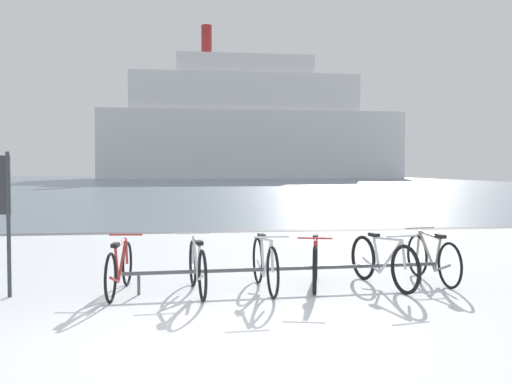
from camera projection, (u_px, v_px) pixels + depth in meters
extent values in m
cube|color=slate|center=(172.00, 182.00, 69.68)|extent=(80.00, 110.00, 0.08)
cube|color=#47474C|center=(181.00, 233.00, 15.29)|extent=(80.00, 0.50, 0.05)
cylinder|color=#4C5156|center=(286.00, 269.00, 8.11)|extent=(4.37, 0.24, 0.05)
cylinder|color=#4C5156|center=(139.00, 284.00, 7.75)|extent=(0.04, 0.04, 0.28)
cylinder|color=#4C5156|center=(420.00, 274.00, 8.48)|extent=(0.04, 0.04, 0.28)
torus|color=black|center=(127.00, 264.00, 8.35)|extent=(0.11, 0.62, 0.62)
torus|color=black|center=(111.00, 278.00, 7.28)|extent=(0.11, 0.62, 0.62)
cylinder|color=#B22D2D|center=(122.00, 259.00, 8.00)|extent=(0.10, 0.56, 0.53)
cylinder|color=#B22D2D|center=(117.00, 265.00, 7.65)|extent=(0.06, 0.20, 0.47)
cylinder|color=#B22D2D|center=(121.00, 243.00, 7.91)|extent=(0.12, 0.70, 0.08)
cylinder|color=#B22D2D|center=(115.00, 280.00, 7.51)|extent=(0.09, 0.47, 0.17)
cylinder|color=#B22D2D|center=(126.00, 251.00, 8.30)|extent=(0.05, 0.12, 0.37)
cube|color=black|center=(115.00, 245.00, 7.56)|extent=(0.10, 0.21, 0.05)
cylinder|color=#B22D2D|center=(126.00, 235.00, 8.25)|extent=(0.46, 0.08, 0.02)
torus|color=black|center=(193.00, 263.00, 8.32)|extent=(0.09, 0.65, 0.65)
torus|color=black|center=(202.00, 276.00, 7.36)|extent=(0.09, 0.65, 0.65)
cylinder|color=silver|center=(196.00, 258.00, 8.00)|extent=(0.08, 0.52, 0.55)
cylinder|color=silver|center=(199.00, 264.00, 7.69)|extent=(0.05, 0.18, 0.49)
cylinder|color=silver|center=(196.00, 241.00, 7.92)|extent=(0.09, 0.65, 0.08)
cylinder|color=silver|center=(200.00, 278.00, 7.56)|extent=(0.07, 0.43, 0.18)
cylinder|color=silver|center=(193.00, 250.00, 8.27)|extent=(0.04, 0.11, 0.39)
cube|color=black|center=(199.00, 243.00, 7.60)|extent=(0.10, 0.21, 0.05)
cylinder|color=silver|center=(193.00, 233.00, 8.23)|extent=(0.46, 0.06, 0.02)
torus|color=black|center=(273.00, 272.00, 7.52)|extent=(0.06, 0.67, 0.67)
torus|color=black|center=(258.00, 260.00, 8.51)|extent=(0.06, 0.67, 0.67)
cylinder|color=silver|center=(267.00, 259.00, 7.84)|extent=(0.06, 0.53, 0.57)
cylinder|color=silver|center=(263.00, 257.00, 8.16)|extent=(0.04, 0.19, 0.51)
cylinder|color=silver|center=(266.00, 240.00, 7.90)|extent=(0.06, 0.66, 0.08)
cylinder|color=silver|center=(261.00, 268.00, 8.30)|extent=(0.05, 0.44, 0.18)
cylinder|color=silver|center=(272.00, 257.00, 7.55)|extent=(0.04, 0.11, 0.40)
cube|color=black|center=(262.00, 236.00, 8.22)|extent=(0.09, 0.20, 0.05)
cylinder|color=silver|center=(272.00, 237.00, 7.58)|extent=(0.46, 0.04, 0.02)
torus|color=black|center=(315.00, 270.00, 7.78)|extent=(0.21, 0.62, 0.63)
torus|color=black|center=(316.00, 259.00, 8.75)|extent=(0.21, 0.62, 0.63)
cylinder|color=#B22D2D|center=(315.00, 258.00, 8.09)|extent=(0.17, 0.51, 0.53)
cylinder|color=#B22D2D|center=(315.00, 256.00, 8.41)|extent=(0.08, 0.18, 0.47)
cylinder|color=#B22D2D|center=(315.00, 241.00, 8.15)|extent=(0.20, 0.63, 0.08)
cylinder|color=#B22D2D|center=(315.00, 266.00, 8.55)|extent=(0.14, 0.42, 0.18)
cylinder|color=#B22D2D|center=(315.00, 256.00, 7.81)|extent=(0.06, 0.11, 0.37)
cube|color=black|center=(316.00, 237.00, 8.47)|extent=(0.13, 0.21, 0.05)
cylinder|color=#B22D2D|center=(315.00, 238.00, 7.83)|extent=(0.45, 0.14, 0.02)
torus|color=black|center=(405.00, 269.00, 7.78)|extent=(0.18, 0.65, 0.65)
torus|color=black|center=(363.00, 258.00, 8.79)|extent=(0.18, 0.65, 0.65)
cylinder|color=silver|center=(391.00, 257.00, 8.10)|extent=(0.15, 0.56, 0.55)
cylinder|color=silver|center=(377.00, 255.00, 8.43)|extent=(0.08, 0.20, 0.49)
cylinder|color=silver|center=(387.00, 239.00, 8.17)|extent=(0.18, 0.70, 0.08)
cylinder|color=silver|center=(371.00, 265.00, 8.58)|extent=(0.13, 0.47, 0.18)
cylinder|color=silver|center=(404.00, 255.00, 7.81)|extent=(0.06, 0.12, 0.38)
cube|color=black|center=(374.00, 235.00, 8.50)|extent=(0.12, 0.21, 0.05)
cylinder|color=silver|center=(402.00, 236.00, 7.84)|extent=(0.46, 0.12, 0.02)
torus|color=black|center=(417.00, 255.00, 9.08)|extent=(0.07, 0.64, 0.64)
torus|color=black|center=(450.00, 265.00, 8.14)|extent=(0.07, 0.64, 0.64)
cylinder|color=gray|center=(427.00, 251.00, 8.77)|extent=(0.07, 0.51, 0.55)
cylinder|color=gray|center=(438.00, 255.00, 8.46)|extent=(0.05, 0.18, 0.49)
cylinder|color=gray|center=(430.00, 235.00, 8.69)|extent=(0.07, 0.63, 0.08)
cylinder|color=gray|center=(442.00, 268.00, 8.34)|extent=(0.06, 0.42, 0.18)
cylinder|color=gray|center=(418.00, 243.00, 9.04)|extent=(0.04, 0.11, 0.38)
cube|color=black|center=(440.00, 236.00, 8.38)|extent=(0.09, 0.20, 0.05)
cylinder|color=gray|center=(420.00, 228.00, 8.99)|extent=(0.46, 0.05, 0.02)
cylinder|color=#33383D|center=(9.00, 225.00, 7.59)|extent=(0.05, 0.05, 1.86)
cube|color=white|center=(252.00, 145.00, 94.61)|extent=(47.39, 9.15, 10.48)
cube|color=white|center=(244.00, 94.00, 94.11)|extent=(35.54, 7.77, 5.76)
cube|color=white|center=(244.00, 66.00, 93.94)|extent=(21.33, 6.39, 2.93)
cylinder|color=#A52626|center=(207.00, 41.00, 92.93)|extent=(1.63, 1.63, 4.72)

